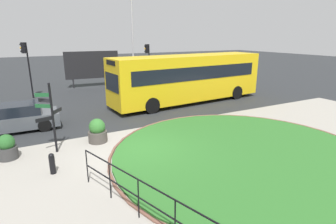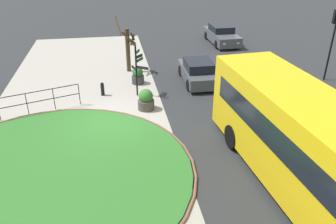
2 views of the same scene
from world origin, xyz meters
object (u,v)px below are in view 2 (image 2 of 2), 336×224
at_px(planter_kerbside, 146,100).
at_px(street_tree_bare, 128,46).
at_px(car_far_lane, 198,72).
at_px(traffic_light_far, 334,30).
at_px(signpost_directional, 137,67).
at_px(bollard_foreground, 103,89).
at_px(planter_near_signpost, 138,76).
at_px(car_near_lane, 222,35).
at_px(bus_yellow, 319,156).

bearing_deg(planter_kerbside, street_tree_bare, -175.23).
bearing_deg(car_far_lane, traffic_light_far, -95.34).
bearing_deg(street_tree_bare, signpost_directional, 3.75).
relative_size(bollard_foreground, planter_near_signpost, 0.77).
height_order(car_near_lane, traffic_light_far, traffic_light_far).
bearing_deg(car_near_lane, planter_near_signpost, -45.66).
bearing_deg(street_tree_bare, car_far_lane, 57.45).
distance_m(signpost_directional, car_far_lane, 4.07).
distance_m(signpost_directional, street_tree_bare, 3.86).
bearing_deg(street_tree_bare, planter_kerbside, 4.77).
distance_m(bollard_foreground, planter_near_signpost, 2.51).
xyz_separation_m(signpost_directional, car_near_lane, (-9.35, 7.73, -0.98)).
xyz_separation_m(car_near_lane, planter_kerbside, (11.19, -7.51, -0.17)).
height_order(bus_yellow, car_near_lane, bus_yellow).
bearing_deg(bus_yellow, street_tree_bare, 16.23).
bearing_deg(planter_kerbside, bus_yellow, 30.72).
bearing_deg(bollard_foreground, bus_yellow, 34.54).
distance_m(traffic_light_far, planter_kerbside, 11.79).
bearing_deg(planter_kerbside, planter_near_signpost, -178.54).
bearing_deg(traffic_light_far, planter_kerbside, 111.87).
relative_size(car_far_lane, planter_kerbside, 3.61).
bearing_deg(signpost_directional, traffic_light_far, 92.50).
distance_m(car_far_lane, traffic_light_far, 8.18).
bearing_deg(street_tree_bare, planter_near_signpost, 10.01).
bearing_deg(planter_near_signpost, bollard_foreground, -55.67).
bearing_deg(car_near_lane, car_far_lane, -27.53).
bearing_deg(bollard_foreground, planter_kerbside, 45.91).
relative_size(car_far_lane, traffic_light_far, 0.95).
height_order(bus_yellow, planter_near_signpost, bus_yellow).
distance_m(bollard_foreground, traffic_light_far, 13.70).
relative_size(car_near_lane, traffic_light_far, 1.11).
xyz_separation_m(car_far_lane, traffic_light_far, (0.82, 7.78, 2.39)).
distance_m(bollard_foreground, planter_kerbside, 3.01).
height_order(bollard_foreground, bus_yellow, bus_yellow).
distance_m(signpost_directional, car_near_lane, 12.17).
relative_size(signpost_directional, street_tree_bare, 0.83).
distance_m(signpost_directional, traffic_light_far, 11.59).
height_order(car_far_lane, planter_kerbside, car_far_lane).
relative_size(traffic_light_far, street_tree_bare, 1.18).
relative_size(car_near_lane, planter_near_signpost, 4.59).
height_order(traffic_light_far, planter_kerbside, traffic_light_far).
bearing_deg(bollard_foreground, planter_near_signpost, 124.33).
height_order(signpost_directional, bollard_foreground, signpost_directional).
relative_size(planter_near_signpost, planter_kerbside, 0.92).
xyz_separation_m(bus_yellow, planter_kerbside, (-7.66, -4.55, -1.29)).
relative_size(signpost_directional, bollard_foreground, 3.75).
height_order(bus_yellow, planter_kerbside, bus_yellow).
distance_m(signpost_directional, planter_near_signpost, 2.05).
xyz_separation_m(traffic_light_far, street_tree_bare, (-3.35, -11.75, -1.35)).
height_order(bollard_foreground, traffic_light_far, traffic_light_far).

